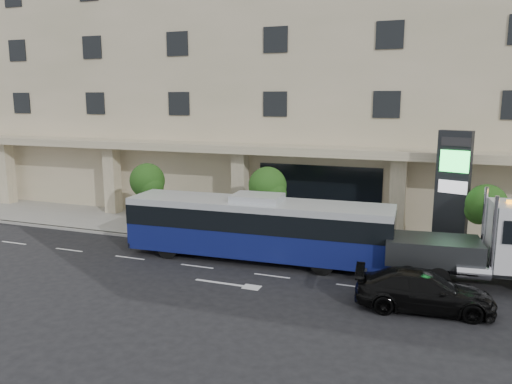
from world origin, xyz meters
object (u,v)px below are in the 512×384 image
black_sedan (424,291)px  signage_pylon (452,194)px  city_bus (257,227)px  tow_truck (493,248)px

black_sedan → signage_pylon: 7.87m
city_bus → tow_truck: bearing=-2.3°
signage_pylon → black_sedan: bearing=-80.0°
black_sedan → city_bus: bearing=60.6°
city_bus → black_sedan: bearing=-25.5°
tow_truck → signage_pylon: bearing=109.2°
city_bus → signage_pylon: signage_pylon is taller
tow_truck → black_sedan: tow_truck is taller
city_bus → tow_truck: 11.16m
city_bus → black_sedan: (8.42, -3.58, -1.00)m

